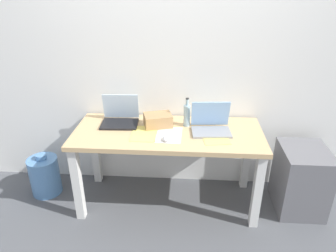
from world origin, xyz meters
TOP-DOWN VIEW (x-y plane):
  - ground_plane at (0.00, 0.00)m, footprint 8.00×8.00m
  - back_wall at (0.00, 0.40)m, footprint 5.20×0.08m
  - desk at (0.00, 0.00)m, footprint 1.62×0.68m
  - laptop_left at (-0.44, 0.14)m, footprint 0.33×0.26m
  - laptop_right at (0.37, 0.03)m, footprint 0.34×0.26m
  - beer_bottle at (0.16, 0.12)m, footprint 0.06×0.06m
  - computer_mouse at (-0.00, -0.17)m, footprint 0.07×0.11m
  - cardboard_box at (-0.10, 0.10)m, footprint 0.28×0.23m
  - paper_sheet_front_right at (0.39, -0.07)m, footprint 0.25×0.32m
  - paper_sheet_center at (0.01, -0.07)m, footprint 0.22×0.30m
  - paper_yellow_folder at (-0.20, -0.06)m, footprint 0.21×0.30m
  - water_cooler_jug at (-1.21, 0.05)m, footprint 0.28×0.28m
  - filing_cabinet at (1.19, 0.00)m, footprint 0.40×0.48m

SIDE VIEW (x-z plane):
  - ground_plane at x=0.00m, z-range 0.00..0.00m
  - water_cooler_jug at x=-1.21m, z-range -0.02..0.40m
  - filing_cabinet at x=1.19m, z-range 0.00..0.60m
  - desk at x=0.00m, z-range 0.26..1.00m
  - paper_sheet_front_right at x=0.39m, z-range 0.74..0.74m
  - paper_sheet_center at x=0.01m, z-range 0.74..0.74m
  - paper_yellow_folder at x=-0.20m, z-range 0.74..0.74m
  - computer_mouse at x=0.00m, z-range 0.74..0.77m
  - laptop_left at x=-0.44m, z-range 0.67..0.92m
  - cardboard_box at x=-0.10m, z-range 0.74..0.85m
  - laptop_right at x=0.37m, z-range 0.67..0.92m
  - beer_bottle at x=0.16m, z-range 0.71..0.97m
  - back_wall at x=0.00m, z-range 0.00..2.60m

